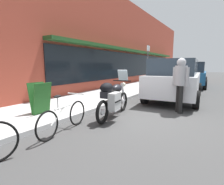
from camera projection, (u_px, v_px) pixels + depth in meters
name	position (u px, v px, depth m)	size (l,w,h in m)	color
ground_plane	(137.00, 115.00, 5.45)	(80.00, 80.00, 0.00)	#3D3D3D
storefront_building	(134.00, 47.00, 14.53)	(25.46, 0.90, 6.30)	#983A2A
sidewalk_curb	(151.00, 83.00, 14.41)	(30.00, 2.78, 0.12)	#B4B4B4
touring_motorcycle	(113.00, 98.00, 5.11)	(2.15, 0.84, 1.40)	black
parked_bicycle	(64.00, 117.00, 4.04)	(1.70, 0.48, 0.91)	black
parked_minivan	(175.00, 79.00, 7.87)	(4.83, 2.43, 1.80)	silver
pedestrian_walking	(181.00, 79.00, 5.60)	(0.49, 0.53, 1.78)	black
sandwich_board_sign	(40.00, 98.00, 5.18)	(0.55, 0.41, 0.93)	#1E511E
parking_sign_pole	(148.00, 63.00, 10.89)	(0.44, 0.07, 2.66)	#59595B
parked_car_down_block	(191.00, 74.00, 12.77)	(4.97, 2.38, 1.77)	#1E598C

